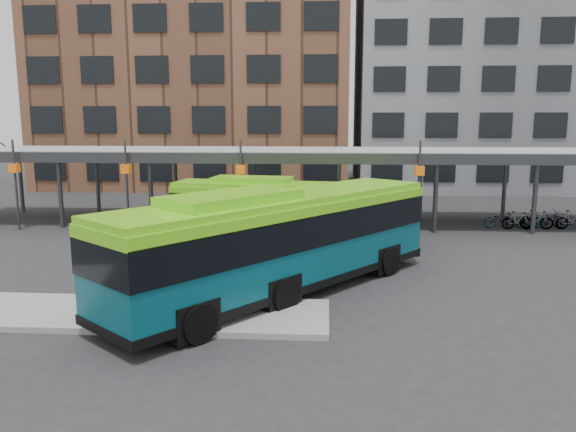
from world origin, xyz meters
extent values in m
plane|color=#28282B|center=(0.00, 0.00, 0.00)|extent=(120.00, 120.00, 0.00)
cube|color=gray|center=(-5.50, -3.00, 0.09)|extent=(14.00, 3.00, 0.18)
cube|color=#999B9E|center=(0.00, 13.00, 4.00)|extent=(40.00, 6.00, 0.35)
cube|color=#383A3D|center=(0.00, 10.00, 3.85)|extent=(40.00, 0.15, 0.55)
cylinder|color=#383A3D|center=(-18.00, 15.50, 1.90)|extent=(0.24, 0.24, 3.80)
cylinder|color=#383A3D|center=(-13.00, 10.50, 1.90)|extent=(0.24, 0.24, 3.80)
cylinder|color=#383A3D|center=(-13.00, 15.50, 1.90)|extent=(0.24, 0.24, 3.80)
cylinder|color=#383A3D|center=(-8.00, 10.50, 1.90)|extent=(0.24, 0.24, 3.80)
cylinder|color=#383A3D|center=(-8.00, 15.50, 1.90)|extent=(0.24, 0.24, 3.80)
cylinder|color=#383A3D|center=(-3.00, 10.50, 1.90)|extent=(0.24, 0.24, 3.80)
cylinder|color=#383A3D|center=(-3.00, 15.50, 1.90)|extent=(0.24, 0.24, 3.80)
cylinder|color=#383A3D|center=(2.00, 10.50, 1.90)|extent=(0.24, 0.24, 3.80)
cylinder|color=#383A3D|center=(2.00, 15.50, 1.90)|extent=(0.24, 0.24, 3.80)
cylinder|color=#383A3D|center=(7.00, 10.50, 1.90)|extent=(0.24, 0.24, 3.80)
cylinder|color=#383A3D|center=(7.00, 15.50, 1.90)|extent=(0.24, 0.24, 3.80)
cylinder|color=#383A3D|center=(12.00, 10.50, 1.90)|extent=(0.24, 0.24, 3.80)
cylinder|color=#383A3D|center=(12.00, 15.50, 1.90)|extent=(0.24, 0.24, 3.80)
cylinder|color=#383A3D|center=(-15.00, 9.70, 2.40)|extent=(0.12, 0.12, 4.80)
cube|color=#C8560B|center=(-15.00, 9.70, 3.30)|extent=(0.45, 0.45, 0.45)
cylinder|color=#383A3D|center=(-9.00, 9.70, 2.40)|extent=(0.12, 0.12, 4.80)
cube|color=#C8560B|center=(-9.00, 9.70, 3.30)|extent=(0.45, 0.45, 0.45)
cylinder|color=#383A3D|center=(-3.00, 9.70, 2.40)|extent=(0.12, 0.12, 4.80)
cube|color=#C8560B|center=(-3.00, 9.70, 3.30)|extent=(0.45, 0.45, 0.45)
cylinder|color=#383A3D|center=(6.00, 9.70, 2.40)|extent=(0.12, 0.12, 4.80)
cube|color=#C8560B|center=(6.00, 9.70, 3.30)|extent=(0.45, 0.45, 0.45)
cube|color=brown|center=(-10.00, 32.00, 11.00)|extent=(26.00, 14.00, 22.00)
cube|color=slate|center=(16.00, 32.00, 10.00)|extent=(24.00, 14.00, 20.00)
cube|color=#084A59|center=(-0.06, -0.43, 1.76)|extent=(10.45, 11.97, 2.75)
cube|color=black|center=(-0.06, -0.43, 2.31)|extent=(10.54, 12.06, 1.04)
cube|color=#73DD16|center=(-0.06, -0.43, 3.24)|extent=(10.37, 11.90, 0.22)
cube|color=#73DD16|center=(-1.45, -2.13, 3.46)|extent=(4.31, 4.66, 0.38)
cube|color=black|center=(-0.06, -0.43, 0.52)|extent=(10.55, 12.06, 0.26)
cylinder|color=black|center=(3.75, 2.14, 0.55)|extent=(0.95, 1.06, 1.10)
cylinder|color=black|center=(1.67, 3.83, 0.55)|extent=(0.95, 1.06, 1.10)
cylinder|color=black|center=(0.14, -2.30, 0.55)|extent=(0.95, 1.06, 1.10)
cylinder|color=black|center=(-1.94, -0.60, 0.55)|extent=(0.95, 1.06, 1.10)
cylinder|color=black|center=(-1.94, -4.86, 0.55)|extent=(0.95, 1.06, 1.10)
cylinder|color=black|center=(-4.02, -3.16, 0.55)|extent=(0.95, 1.06, 1.10)
cube|color=#084A59|center=(-0.34, 7.67, 1.49)|extent=(11.43, 3.87, 2.34)
cube|color=black|center=(-0.34, 7.67, 1.96)|extent=(11.48, 3.93, 0.89)
cube|color=#73DD16|center=(-0.34, 7.67, 2.76)|extent=(11.41, 3.78, 0.19)
cube|color=#73DD16|center=(-2.19, 7.93, 2.94)|extent=(3.93, 2.18, 0.33)
cube|color=black|center=(-0.34, 7.67, 0.44)|extent=(11.49, 3.93, 0.22)
cylinder|color=black|center=(3.20, 6.02, 0.47)|extent=(0.96, 0.41, 0.93)
cylinder|color=black|center=(3.52, 8.28, 0.47)|extent=(0.96, 0.41, 0.93)
cylinder|color=black|center=(-1.61, 6.70, 0.47)|extent=(0.96, 0.41, 0.93)
cylinder|color=black|center=(-1.29, 8.95, 0.47)|extent=(0.96, 0.41, 0.93)
cylinder|color=black|center=(-4.39, 7.08, 0.47)|extent=(0.96, 0.41, 0.93)
cylinder|color=black|center=(-4.07, 9.34, 0.47)|extent=(0.96, 0.41, 0.93)
imported|color=black|center=(-3.83, -3.65, 1.02)|extent=(0.62, 0.73, 1.68)
cube|color=maroon|center=(-3.90, -3.81, 1.24)|extent=(0.30, 0.36, 0.45)
imported|color=slate|center=(10.81, 12.04, 0.45)|extent=(1.74, 0.67, 0.90)
imported|color=slate|center=(11.60, 11.61, 0.49)|extent=(1.64, 0.50, 0.98)
imported|color=slate|center=(12.41, 12.33, 0.43)|extent=(1.72, 1.02, 0.85)
imported|color=slate|center=(12.67, 11.88, 0.51)|extent=(1.76, 0.88, 1.02)
imported|color=slate|center=(13.46, 12.29, 0.48)|extent=(1.93, 1.21, 0.96)
imported|color=slate|center=(14.51, 11.80, 0.52)|extent=(1.74, 0.52, 1.04)
imported|color=slate|center=(14.74, 12.30, 0.46)|extent=(1.80, 0.79, 0.92)
camera|label=1|loc=(1.39, -18.67, 5.84)|focal=35.00mm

